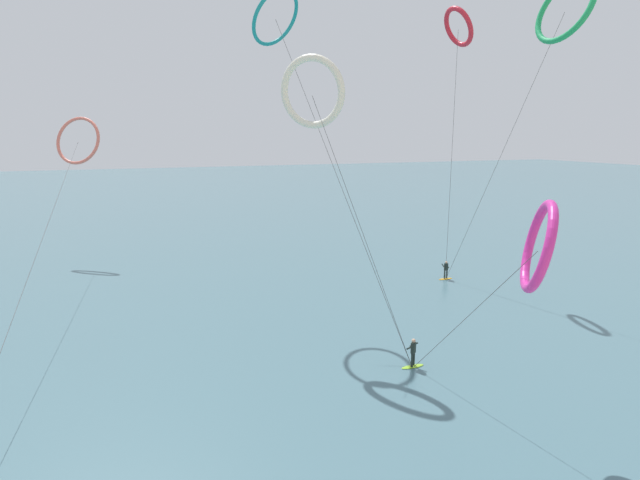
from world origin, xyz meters
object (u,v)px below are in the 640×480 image
(kite_teal, at_px, (276,18))
(kite_ivory, at_px, (312,92))
(surfer_lime, at_px, (413,355))
(kite_emerald, at_px, (565,9))
(kite_crimson, at_px, (458,27))
(kite_magenta, at_px, (538,247))
(surfer_amber, at_px, (446,271))
(kite_coral, at_px, (78,141))

(kite_teal, bearing_deg, kite_ivory, 54.81)
(surfer_lime, xyz_separation_m, kite_ivory, (-3.37, 7.07, 14.65))
(kite_emerald, distance_m, kite_teal, 20.25)
(surfer_lime, relative_size, kite_crimson, 0.07)
(kite_magenta, distance_m, kite_ivory, 16.50)
(kite_crimson, bearing_deg, kite_magenta, 155.45)
(kite_crimson, bearing_deg, surfer_lime, 143.12)
(surfer_amber, relative_size, kite_coral, 0.03)
(kite_magenta, relative_size, kite_ivory, 0.59)
(kite_coral, relative_size, kite_crimson, 2.12)
(kite_crimson, bearing_deg, surfer_amber, 150.00)
(surfer_lime, relative_size, kite_emerald, 0.07)
(kite_magenta, height_order, kite_teal, kite_teal)
(surfer_amber, height_order, kite_ivory, kite_ivory)
(kite_magenta, distance_m, kite_coral, 47.31)
(surfer_amber, height_order, kite_coral, kite_coral)
(kite_ivory, relative_size, kite_crimson, 0.75)
(kite_coral, height_order, kite_teal, kite_teal)
(surfer_lime, distance_m, surfer_amber, 18.39)
(surfer_lime, distance_m, kite_magenta, 10.63)
(kite_magenta, xyz_separation_m, kite_coral, (-19.71, 42.84, 3.81))
(surfer_lime, relative_size, kite_magenta, 0.16)
(surfer_lime, bearing_deg, surfer_amber, 12.96)
(kite_ivory, xyz_separation_m, kite_crimson, (16.34, 8.18, 6.42))
(kite_coral, distance_m, kite_teal, 27.55)
(kite_teal, bearing_deg, surfer_lime, 67.83)
(surfer_lime, xyz_separation_m, kite_teal, (-3.40, 14.46, 20.36))
(surfer_amber, relative_size, kite_magenta, 0.16)
(kite_emerald, height_order, kite_coral, kite_emerald)
(kite_crimson, xyz_separation_m, kite_teal, (-16.37, -0.79, -0.71))
(kite_magenta, distance_m, kite_crimson, 28.79)
(kite_ivory, bearing_deg, kite_crimson, -104.57)
(kite_ivory, bearing_deg, kite_coral, -12.87)
(surfer_lime, relative_size, kite_coral, 0.03)
(kite_teal, bearing_deg, surfer_amber, 142.46)
(kite_ivory, bearing_deg, kite_magenta, 155.72)
(kite_coral, xyz_separation_m, kite_teal, (15.33, -21.12, 8.84))
(surfer_lime, bearing_deg, kite_ivory, 79.47)
(surfer_amber, height_order, kite_magenta, kite_magenta)
(kite_teal, bearing_deg, kite_coral, -89.44)
(kite_emerald, relative_size, kite_ivory, 1.35)
(kite_emerald, bearing_deg, surfer_amber, -159.54)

